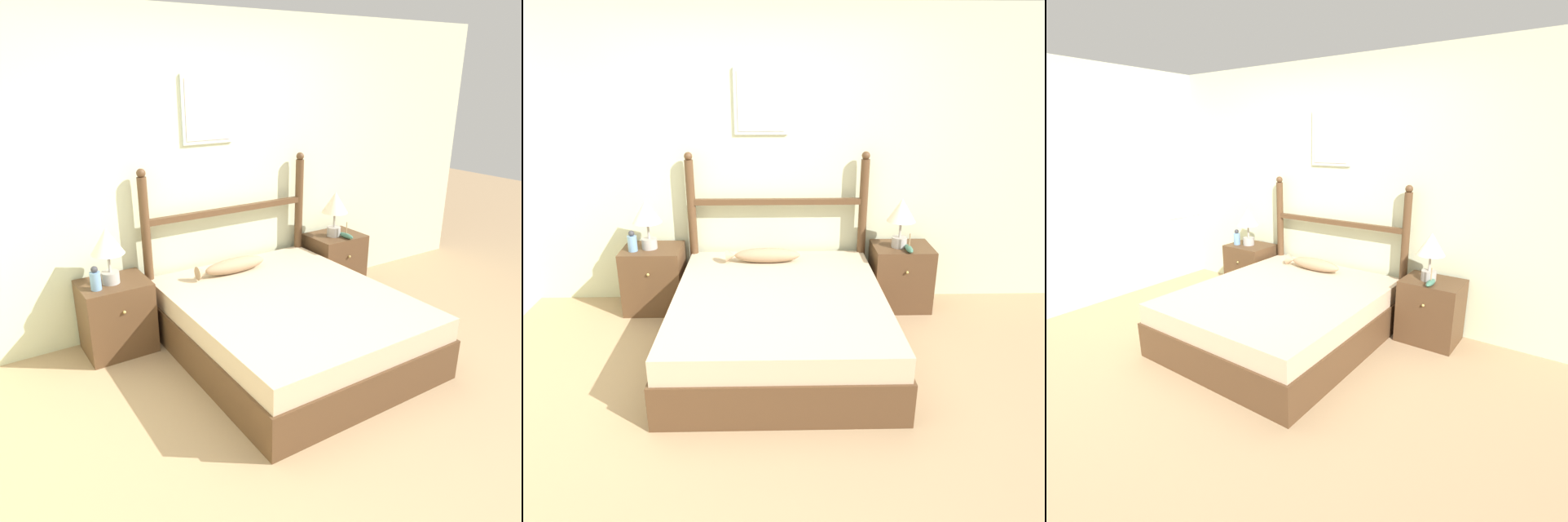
% 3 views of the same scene
% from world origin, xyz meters
% --- Properties ---
extents(ground_plane, '(16.00, 16.00, 0.00)m').
position_xyz_m(ground_plane, '(0.00, 0.00, 0.00)').
color(ground_plane, '#9E7F5B').
extents(wall_back, '(6.40, 0.08, 2.55)m').
position_xyz_m(wall_back, '(0.00, 1.73, 1.28)').
color(wall_back, beige).
rests_on(wall_back, ground_plane).
extents(bed, '(1.60, 1.91, 0.48)m').
position_xyz_m(bed, '(0.16, 0.70, 0.24)').
color(bed, '#4C331E').
rests_on(bed, ground_plane).
extents(headboard, '(1.60, 0.08, 1.38)m').
position_xyz_m(headboard, '(0.16, 1.61, 0.74)').
color(headboard, '#4C331E').
rests_on(headboard, ground_plane).
extents(nightstand_left, '(0.51, 0.44, 0.58)m').
position_xyz_m(nightstand_left, '(-0.95, 1.46, 0.29)').
color(nightstand_left, '#4C331E').
rests_on(nightstand_left, ground_plane).
extents(nightstand_right, '(0.51, 0.44, 0.58)m').
position_xyz_m(nightstand_right, '(1.26, 1.46, 0.29)').
color(nightstand_right, '#4C331E').
rests_on(nightstand_right, ground_plane).
extents(table_lamp_left, '(0.25, 0.25, 0.43)m').
position_xyz_m(table_lamp_left, '(-0.96, 1.45, 0.88)').
color(table_lamp_left, gray).
rests_on(table_lamp_left, nightstand_left).
extents(table_lamp_right, '(0.25, 0.25, 0.43)m').
position_xyz_m(table_lamp_right, '(1.22, 1.44, 0.88)').
color(table_lamp_right, gray).
rests_on(table_lamp_right, nightstand_right).
extents(bottle, '(0.08, 0.08, 0.18)m').
position_xyz_m(bottle, '(-1.09, 1.39, 0.66)').
color(bottle, '#668CB2').
rests_on(bottle, nightstand_left).
extents(model_boat, '(0.06, 0.19, 0.16)m').
position_xyz_m(model_boat, '(1.28, 1.33, 0.60)').
color(model_boat, '#386651').
rests_on(model_boat, nightstand_right).
extents(fish_pillow, '(0.64, 0.14, 0.13)m').
position_xyz_m(fish_pillow, '(0.04, 1.35, 0.54)').
color(fish_pillow, '#997A5B').
rests_on(fish_pillow, bed).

